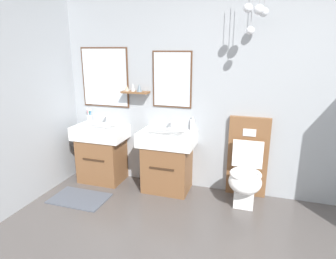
{
  "coord_description": "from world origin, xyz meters",
  "views": [
    {
      "loc": [
        0.12,
        -1.56,
        1.76
      ],
      "look_at": [
        -0.92,
        1.65,
        0.82
      ],
      "focal_mm": 30.65,
      "sensor_mm": 36.0,
      "label": 1
    }
  ],
  "objects_px": {
    "soap_dispenser": "(192,124)",
    "toilet": "(246,172)",
    "toothbrush_cup": "(89,118)",
    "vanity_sink_left": "(102,152)",
    "vanity_sink_right": "(167,159)"
  },
  "relations": [
    {
      "from": "toilet",
      "to": "soap_dispenser",
      "type": "height_order",
      "value": "toilet"
    },
    {
      "from": "vanity_sink_left",
      "to": "vanity_sink_right",
      "type": "xyz_separation_m",
      "value": [
        0.94,
        0.0,
        0.0
      ]
    },
    {
      "from": "vanity_sink_right",
      "to": "toothbrush_cup",
      "type": "xyz_separation_m",
      "value": [
        -1.21,
        0.16,
        0.43
      ]
    },
    {
      "from": "soap_dispenser",
      "to": "toilet",
      "type": "bearing_deg",
      "value": -13.67
    },
    {
      "from": "vanity_sink_left",
      "to": "toilet",
      "type": "relative_size",
      "value": 0.78
    },
    {
      "from": "soap_dispenser",
      "to": "vanity_sink_right",
      "type": "bearing_deg",
      "value": -148.89
    },
    {
      "from": "soap_dispenser",
      "to": "toothbrush_cup",
      "type": "bearing_deg",
      "value": -179.61
    },
    {
      "from": "vanity_sink_left",
      "to": "toothbrush_cup",
      "type": "distance_m",
      "value": 0.53
    },
    {
      "from": "vanity_sink_right",
      "to": "soap_dispenser",
      "type": "bearing_deg",
      "value": 31.11
    },
    {
      "from": "toilet",
      "to": "toothbrush_cup",
      "type": "height_order",
      "value": "toilet"
    },
    {
      "from": "toilet",
      "to": "toothbrush_cup",
      "type": "bearing_deg",
      "value": 175.81
    },
    {
      "from": "vanity_sink_left",
      "to": "toilet",
      "type": "height_order",
      "value": "toilet"
    },
    {
      "from": "toilet",
      "to": "vanity_sink_right",
      "type": "bearing_deg",
      "value": 179.81
    },
    {
      "from": "vanity_sink_right",
      "to": "toothbrush_cup",
      "type": "distance_m",
      "value": 1.29
    },
    {
      "from": "vanity_sink_left",
      "to": "toothbrush_cup",
      "type": "xyz_separation_m",
      "value": [
        -0.27,
        0.16,
        0.43
      ]
    }
  ]
}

